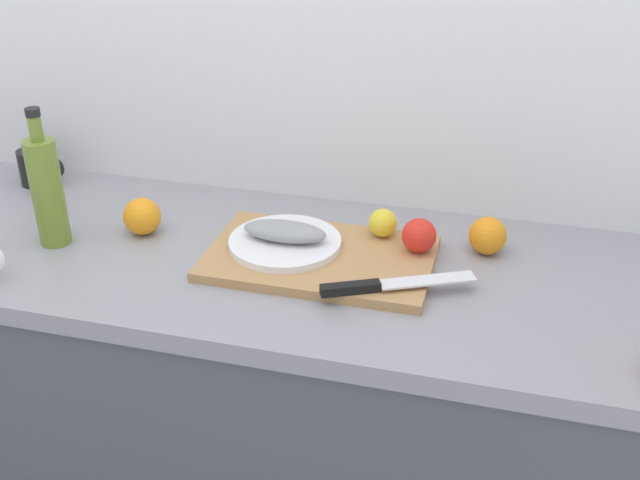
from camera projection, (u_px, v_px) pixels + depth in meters
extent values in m
cube|color=white|center=(258.00, 42.00, 1.66)|extent=(3.20, 0.05, 2.50)
cube|color=#4C5159|center=(226.00, 425.00, 1.77)|extent=(2.00, 0.58, 0.86)
cube|color=gray|center=(213.00, 258.00, 1.56)|extent=(2.00, 0.60, 0.04)
cube|color=tan|center=(320.00, 258.00, 1.50)|extent=(0.44, 0.28, 0.02)
cylinder|color=white|center=(285.00, 242.00, 1.52)|extent=(0.23, 0.23, 0.01)
ellipsoid|color=gray|center=(285.00, 231.00, 1.51)|extent=(0.17, 0.07, 0.04)
cube|color=silver|center=(427.00, 280.00, 1.38)|extent=(0.18, 0.11, 0.00)
cube|color=black|center=(350.00, 288.00, 1.36)|extent=(0.11, 0.07, 0.02)
sphere|color=yellow|center=(383.00, 223.00, 1.55)|extent=(0.06, 0.06, 0.06)
sphere|color=red|center=(419.00, 235.00, 1.49)|extent=(0.07, 0.07, 0.07)
cylinder|color=olive|center=(48.00, 193.00, 1.52)|extent=(0.06, 0.06, 0.22)
cylinder|color=olive|center=(36.00, 129.00, 1.46)|extent=(0.03, 0.03, 0.05)
cylinder|color=black|center=(32.00, 112.00, 1.44)|extent=(0.03, 0.03, 0.02)
cylinder|color=black|center=(35.00, 167.00, 1.82)|extent=(0.08, 0.08, 0.09)
torus|color=black|center=(54.00, 167.00, 1.81)|extent=(0.06, 0.01, 0.06)
sphere|color=orange|center=(142.00, 216.00, 1.59)|extent=(0.08, 0.08, 0.08)
sphere|color=orange|center=(488.00, 236.00, 1.52)|extent=(0.08, 0.08, 0.08)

